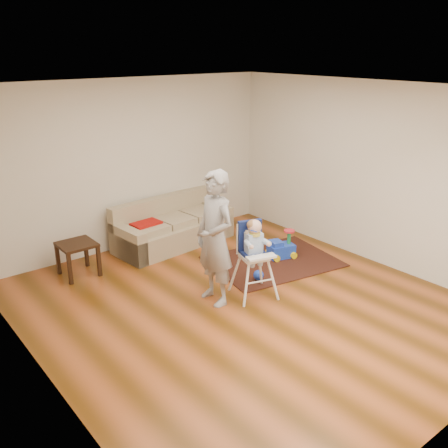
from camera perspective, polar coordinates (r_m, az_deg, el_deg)
ground at (r=6.50m, az=2.23°, el=-9.26°), size 5.50×5.50×0.00m
room_envelope at (r=6.22m, az=-0.73°, el=7.91°), size 5.04×5.52×2.72m
sofa at (r=8.28m, az=-5.78°, el=0.14°), size 2.06×1.00×0.77m
side_table at (r=7.50m, az=-16.32°, el=-3.87°), size 0.49×0.49×0.49m
area_rug at (r=7.76m, az=5.61°, el=-4.27°), size 2.08×1.70×0.01m
ride_on_toy at (r=7.83m, az=6.57°, el=-2.29°), size 0.46×0.38×0.43m
toy_ball at (r=7.10m, az=3.97°, el=-5.86°), size 0.15×0.15×0.15m
high_chair at (r=6.54m, az=3.43°, el=-4.07°), size 0.62×0.62×1.07m
adult at (r=6.24m, az=-1.03°, el=-1.66°), size 0.44×0.65×1.75m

